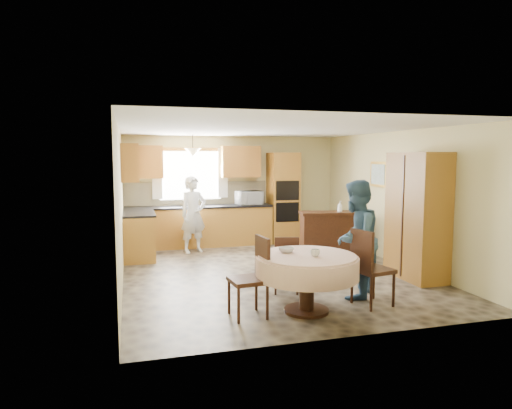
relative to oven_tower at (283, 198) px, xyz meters
The scene contains 36 objects.
floor 3.11m from the oven_tower, 113.15° to the right, with size 5.00×6.00×0.01m, color #70624E.
ceiling 3.26m from the oven_tower, 113.15° to the right, with size 5.00×6.00×0.01m, color white.
wall_back 1.21m from the oven_tower, 164.91° to the left, with size 5.00×0.02×2.50m, color #CCC083.
wall_front 5.81m from the oven_tower, 101.43° to the right, with size 5.00×0.02×2.50m, color #CCC083.
wall_left 4.54m from the oven_tower, 143.61° to the right, with size 0.02×6.00×2.50m, color #CCC083.
wall_right 3.02m from the oven_tower, 63.35° to the right, with size 0.02×6.00×2.50m, color #CCC083.
window 2.24m from the oven_tower, behind, with size 1.40×0.03×1.10m, color white.
curtain_left 2.97m from the oven_tower, behind, with size 0.22×0.02×1.15m, color white.
curtain_right 1.54m from the oven_tower, behind, with size 0.22×0.02×1.15m, color white.
base_cab_back 2.09m from the oven_tower, behind, with size 3.30×0.60×0.88m, color gold.
counter_back 2.01m from the oven_tower, behind, with size 3.30×0.64×0.04m, color black.
base_cab_left 3.52m from the oven_tower, 165.12° to the right, with size 0.60×1.20×0.88m, color gold.
counter_left 3.47m from the oven_tower, 165.12° to the right, with size 0.64×1.20×0.04m, color black.
backsplash 2.03m from the oven_tower, behind, with size 3.30×0.02×0.55m, color beige.
wall_cab_left 3.31m from the oven_tower, behind, with size 0.85×0.33×0.72m, color gold.
wall_cab_right 1.32m from the oven_tower, behind, with size 0.90×0.33×0.72m, color gold.
wall_cab_side 3.70m from the oven_tower, 165.67° to the right, with size 0.33×1.20×0.72m, color gold.
oven_tower is the anchor object (origin of this frame).
oven_upper 0.37m from the oven_tower, 90.00° to the right, with size 0.56×0.01×0.45m, color black.
oven_lower 0.44m from the oven_tower, 90.00° to the right, with size 0.56×0.01×0.45m, color black.
pendant 2.40m from the oven_tower, behind, with size 0.36×0.36×0.18m, color beige.
sideboard 1.86m from the oven_tower, 76.11° to the right, with size 1.19×0.49×0.85m, color #3C1E10.
space_heater 2.12m from the oven_tower, 64.81° to the right, with size 0.42×0.29×0.58m, color black.
cupboard 3.85m from the oven_tower, 73.86° to the right, with size 0.55×1.10×2.10m, color gold.
dining_table 4.97m from the oven_tower, 105.40° to the right, with size 1.34×1.34×0.76m.
chair_left 5.17m from the oven_tower, 113.07° to the right, with size 0.48×0.48×1.02m.
chair_back 4.17m from the oven_tower, 108.29° to the right, with size 0.46×0.46×0.86m.
chair_right 4.82m from the oven_tower, 95.09° to the right, with size 0.54×0.54×1.05m.
framed_picture 2.52m from the oven_tower, 57.38° to the right, with size 0.06×0.61×0.50m.
microwave 0.85m from the oven_tower, behind, with size 0.57×0.38×0.31m, color silver.
person_sink 2.32m from the oven_tower, 163.89° to the right, with size 0.59×0.39×1.62m, color silver.
person_dining 4.38m from the oven_tower, 95.24° to the right, with size 0.83×0.64×1.70m, color #355674.
bowl_sideboard 1.71m from the oven_tower, 84.52° to the right, with size 0.20×0.20×0.05m, color #B2B2B2.
bottle_sideboard 1.82m from the oven_tower, 68.97° to the right, with size 0.10×0.10×0.27m, color silver.
cup_table 5.08m from the oven_tower, 104.40° to the right, with size 0.12×0.12×0.10m, color #B2B2B2.
bowl_table 4.81m from the oven_tower, 108.49° to the right, with size 0.21×0.21×0.07m, color #B2B2B2.
Camera 1 is at (-2.36, -7.49, 2.03)m, focal length 32.00 mm.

